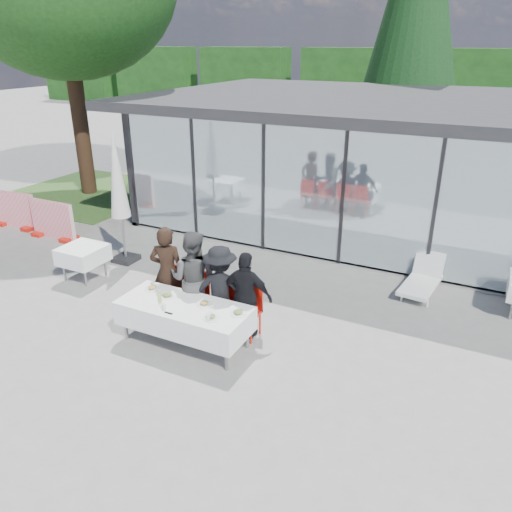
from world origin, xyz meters
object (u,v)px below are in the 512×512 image
at_px(diner_b, 193,278).
at_px(plate_c, 204,303).
at_px(diner_chair_a, 171,288).
at_px(diner_c, 221,289).
at_px(plate_extra, 211,317).
at_px(juice_bottle, 160,298).
at_px(spare_chair_b, 511,266).
at_px(spare_table_left, 83,255).
at_px(diner_a, 168,273).
at_px(plate_b, 168,296).
at_px(diner_d, 246,296).
at_px(dining_table, 185,316).
at_px(lounger, 423,278).
at_px(plate_d, 238,313).
at_px(conifer_tree, 417,2).
at_px(diner_chair_b, 196,294).
at_px(diner_chair_c, 223,301).
at_px(folded_eyeglasses, 169,313).
at_px(diner_chair_d, 248,307).
at_px(market_umbrella, 118,183).
at_px(plate_a, 152,288).

height_order(diner_b, plate_c, diner_b).
relative_size(diner_chair_a, diner_c, 0.61).
xyz_separation_m(plate_extra, juice_bottle, (-1.05, 0.09, 0.05)).
distance_m(juice_bottle, spare_chair_b, 7.13).
bearing_deg(spare_table_left, diner_a, -10.74).
distance_m(diner_chair_a, juice_bottle, 0.97).
bearing_deg(plate_b, plate_extra, -15.51).
height_order(diner_d, plate_b, diner_d).
bearing_deg(diner_b, plate_b, 62.56).
distance_m(dining_table, plate_c, 0.42).
xyz_separation_m(diner_a, lounger, (4.08, 3.21, -0.63)).
bearing_deg(plate_d, conifer_tree, 90.71).
bearing_deg(juice_bottle, diner_chair_b, 78.64).
distance_m(diner_b, diner_chair_b, 0.36).
height_order(plate_c, spare_chair_b, spare_chair_b).
relative_size(diner_chair_c, spare_chair_b, 1.00).
height_order(dining_table, spare_table_left, dining_table).
distance_m(folded_eyeglasses, spare_table_left, 3.68).
bearing_deg(diner_d, plate_c, 40.45).
bearing_deg(plate_extra, diner_chair_d, 78.65).
bearing_deg(juice_bottle, diner_b, 77.50).
bearing_deg(diner_c, plate_c, 70.24).
bearing_deg(spare_table_left, plate_d, -13.36).
height_order(diner_d, market_umbrella, market_umbrella).
bearing_deg(plate_extra, diner_b, 135.97).
bearing_deg(market_umbrella, plate_d, -27.29).
relative_size(diner_chair_c, plate_a, 3.57).
relative_size(diner_chair_b, plate_extra, 3.57).
bearing_deg(diner_chair_c, lounger, 46.59).
height_order(diner_chair_b, folded_eyeglasses, diner_chair_b).
relative_size(diner_d, plate_extra, 5.80).
relative_size(spare_chair_b, lounger, 0.70).
relative_size(dining_table, diner_chair_a, 2.32).
height_order(diner_b, diner_chair_c, diner_b).
bearing_deg(plate_extra, juice_bottle, 174.98).
relative_size(diner_a, diner_c, 1.11).
xyz_separation_m(diner_chair_b, spare_chair_b, (5.10, 3.95, 0.00)).
relative_size(diner_chair_b, market_umbrella, 0.33).
distance_m(diner_chair_d, market_umbrella, 4.54).
bearing_deg(diner_c, market_umbrella, -43.38).
distance_m(diner_c, spare_chair_b, 6.08).
bearing_deg(spare_chair_b, plate_a, -141.67).
relative_size(juice_bottle, spare_table_left, 0.17).
relative_size(diner_d, spare_chair_b, 1.62).
xyz_separation_m(diner_c, diner_chair_c, (0.00, 0.08, -0.26)).
bearing_deg(diner_c, diner_chair_a, -22.86).
xyz_separation_m(diner_chair_a, diner_chair_d, (1.62, 0.00, 0.00)).
height_order(diner_a, juice_bottle, diner_a).
distance_m(diner_chair_d, plate_extra, 0.98).
height_order(dining_table, conifer_tree, conifer_tree).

